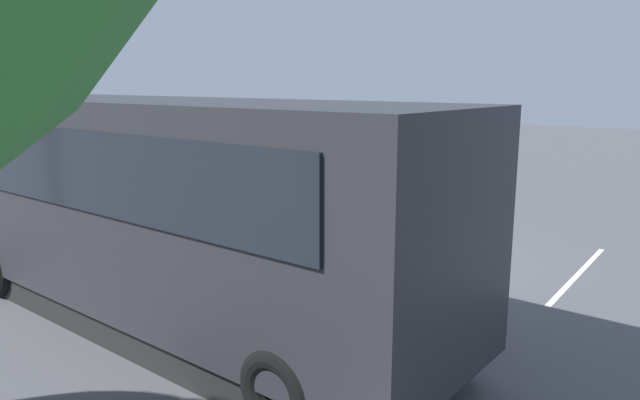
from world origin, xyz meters
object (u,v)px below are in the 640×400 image
parked_motorcycle_silver (147,233)px  stunt_motorcycle (327,185)px  spectator_far_left (385,232)px  spectator_left (327,223)px  spectator_centre (268,218)px  spectator_right (238,208)px  tour_bus (169,214)px  traffic_cone (430,223)px

parked_motorcycle_silver → stunt_motorcycle: (-1.48, -4.23, 0.55)m
spectator_far_left → stunt_motorcycle: size_ratio=0.85×
spectator_far_left → spectator_left: 1.03m
spectator_centre → spectator_right: spectator_centre is taller
spectator_left → parked_motorcycle_silver: 4.01m
tour_bus → spectator_left: size_ratio=5.09×
traffic_cone → spectator_left: bearing=88.8°
tour_bus → spectator_far_left: size_ratio=5.52×
spectator_left → spectator_centre: size_ratio=1.04×
spectator_far_left → traffic_cone: size_ratio=2.62×
tour_bus → traffic_cone: size_ratio=14.48×
tour_bus → spectator_left: tour_bus is taller
spectator_left → stunt_motorcycle: stunt_motorcycle is taller
spectator_centre → traffic_cone: size_ratio=2.73×
spectator_left → traffic_cone: 4.07m
stunt_motorcycle → traffic_cone: size_ratio=3.08×
tour_bus → parked_motorcycle_silver: 3.85m
spectator_centre → stunt_motorcycle: (1.15, -3.54, 0.01)m
spectator_left → parked_motorcycle_silver: size_ratio=0.88×
spectator_far_left → stunt_motorcycle: (3.36, -3.06, 0.05)m
tour_bus → spectator_left: bearing=-105.5°
tour_bus → spectator_centre: size_ratio=5.30×
spectator_far_left → parked_motorcycle_silver: (4.85, 1.16, -0.50)m
spectator_left → parked_motorcycle_silver: (3.87, 0.83, -0.59)m
parked_motorcycle_silver → stunt_motorcycle: bearing=-109.3°
tour_bus → parked_motorcycle_silver: bearing=-32.3°
spectator_far_left → parked_motorcycle_silver: 5.01m
spectator_far_left → spectator_right: spectator_right is taller
stunt_motorcycle → parked_motorcycle_silver: bearing=70.7°
tour_bus → stunt_motorcycle: size_ratio=4.71×
tour_bus → spectator_right: (1.63, -3.07, -0.66)m
spectator_far_left → spectator_centre: size_ratio=0.96×
spectator_left → spectator_centre: (1.24, 0.14, -0.05)m
parked_motorcycle_silver → tour_bus: bearing=147.7°
tour_bus → spectator_far_left: (-1.75, -3.12, -0.66)m
spectator_centre → spectator_right: bearing=-19.7°
spectator_right → spectator_centre: bearing=160.3°
spectator_far_left → spectator_right: 3.37m
spectator_far_left → spectator_left: size_ratio=0.92×
tour_bus → traffic_cone: 6.96m
parked_motorcycle_silver → traffic_cone: bearing=-129.4°
spectator_centre → tour_bus: bearing=100.0°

